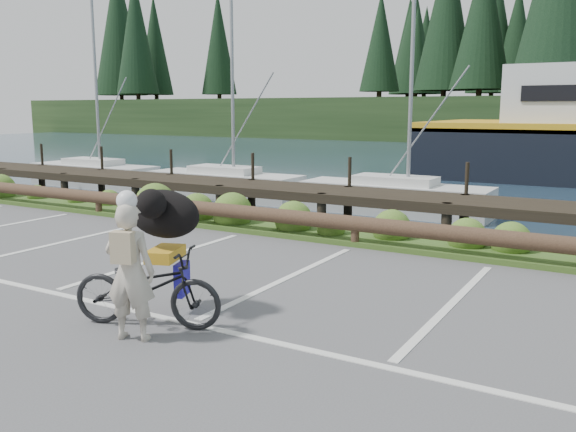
# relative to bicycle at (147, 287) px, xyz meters

# --- Properties ---
(ground) EXTENTS (72.00, 72.00, 0.00)m
(ground) POSITION_rel_bicycle_xyz_m (0.39, 0.71, -0.49)
(ground) COLOR #4D4C4F
(vegetation_strip) EXTENTS (34.00, 1.60, 0.10)m
(vegetation_strip) POSITION_rel_bicycle_xyz_m (0.39, 6.01, -0.44)
(vegetation_strip) COLOR #3D5B21
(vegetation_strip) RESTS_ON ground
(log_rail) EXTENTS (32.00, 0.30, 0.60)m
(log_rail) POSITION_rel_bicycle_xyz_m (0.39, 5.31, -0.49)
(log_rail) COLOR #443021
(log_rail) RESTS_ON ground
(bicycle) EXTENTS (1.99, 1.24, 0.99)m
(bicycle) POSITION_rel_bicycle_xyz_m (0.00, 0.00, 0.00)
(bicycle) COLOR black
(bicycle) RESTS_ON ground
(cyclist) EXTENTS (0.68, 0.56, 1.61)m
(cyclist) POSITION_rel_bicycle_xyz_m (0.14, -0.41, 0.31)
(cyclist) COLOR #BDB3A0
(cyclist) RESTS_ON ground
(dog) EXTENTS (0.86, 1.20, 0.63)m
(dog) POSITION_rel_bicycle_xyz_m (-0.20, 0.57, 0.81)
(dog) COLOR black
(dog) RESTS_ON bicycle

